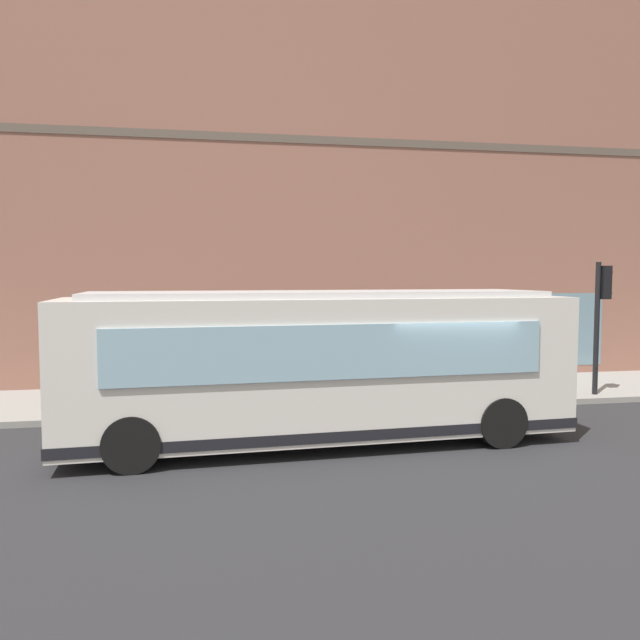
{
  "coord_description": "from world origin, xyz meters",
  "views": [
    {
      "loc": [
        -12.2,
        4.77,
        3.39
      ],
      "look_at": [
        3.38,
        1.83,
        2.26
      ],
      "focal_mm": 35.44,
      "sensor_mm": 36.0,
      "label": 1
    }
  ],
  "objects": [
    {
      "name": "pedestrian_walking_along_curb",
      "position": [
        5.52,
        2.41,
        1.08
      ],
      "size": [
        0.32,
        0.32,
        1.62
      ],
      "color": "#8C3F8C",
      "rests_on": "sidewalk_curb"
    },
    {
      "name": "ground",
      "position": [
        0.0,
        0.0,
        0.0
      ],
      "size": [
        120.0,
        120.0,
        0.0
      ],
      "primitive_type": "plane",
      "color": "#262628"
    },
    {
      "name": "pedestrian_near_hydrant",
      "position": [
        5.63,
        0.28,
        1.12
      ],
      "size": [
        0.32,
        0.32,
        1.69
      ],
      "color": "silver",
      "rests_on": "sidewalk_curb"
    },
    {
      "name": "newspaper_vending_box",
      "position": [
        4.66,
        -1.87,
        0.6
      ],
      "size": [
        0.44,
        0.43,
        0.9
      ],
      "color": "#197233",
      "rests_on": "sidewalk_curb"
    },
    {
      "name": "pedestrian_by_light_pole",
      "position": [
        3.44,
        2.55,
        1.2
      ],
      "size": [
        0.32,
        0.32,
        1.81
      ],
      "color": "#3359A5",
      "rests_on": "sidewalk_curb"
    },
    {
      "name": "building_corner",
      "position": [
        9.73,
        0.0,
        6.75
      ],
      "size": [
        6.11,
        23.95,
        13.52
      ],
      "color": "#8C5B4C",
      "rests_on": "ground"
    },
    {
      "name": "sidewalk_curb",
      "position": [
        4.65,
        0.0,
        0.07
      ],
      "size": [
        4.11,
        40.0,
        0.15
      ],
      "primitive_type": "cube",
      "color": "gray",
      "rests_on": "ground"
    },
    {
      "name": "traffic_light_near_corner",
      "position": [
        3.13,
        -5.88,
        2.66
      ],
      "size": [
        0.32,
        0.49,
        3.59
      ],
      "color": "black",
      "rests_on": "sidewalk_curb"
    },
    {
      "name": "fire_hydrant",
      "position": [
        3.59,
        1.73,
        0.51
      ],
      "size": [
        0.35,
        0.35,
        0.74
      ],
      "color": "red",
      "rests_on": "sidewalk_curb"
    },
    {
      "name": "city_bus_nearside",
      "position": [
        0.16,
        2.45,
        1.55
      ],
      "size": [
        3.0,
        10.15,
        3.07
      ],
      "color": "silver",
      "rests_on": "ground"
    }
  ]
}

